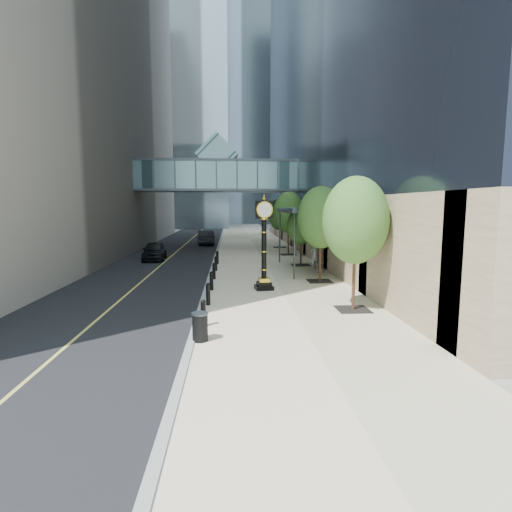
# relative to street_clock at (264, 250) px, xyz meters

# --- Properties ---
(ground) EXTENTS (320.00, 320.00, 0.00)m
(ground) POSITION_rel_street_clock_xyz_m (-0.10, -7.45, -2.20)
(ground) COLOR gray
(ground) RESTS_ON ground
(road) EXTENTS (8.00, 180.00, 0.02)m
(road) POSITION_rel_street_clock_xyz_m (-7.10, 32.55, -2.19)
(road) COLOR black
(road) RESTS_ON ground
(sidewalk) EXTENTS (8.00, 180.00, 0.06)m
(sidewalk) POSITION_rel_street_clock_xyz_m (0.90, 32.55, -2.17)
(sidewalk) COLOR beige
(sidewalk) RESTS_ON ground
(curb) EXTENTS (0.25, 180.00, 0.07)m
(curb) POSITION_rel_street_clock_xyz_m (-3.10, 32.55, -2.16)
(curb) COLOR gray
(curb) RESTS_ON ground
(midrise_left) EXTENTS (20.00, 58.00, 40.00)m
(midrise_left) POSITION_rel_street_clock_xyz_m (-21.10, 17.55, 17.80)
(midrise_left) COLOR #B2A38C
(midrise_left) RESTS_ON ground
(distant_tower_a) EXTENTS (24.00, 22.00, 78.00)m
(distant_tower_a) POSITION_rel_street_clock_xyz_m (-14.10, 67.55, 36.80)
(distant_tower_a) COLOR #8CA4B0
(distant_tower_a) RESTS_ON ground
(distant_tower_b) EXTENTS (26.00, 24.00, 90.00)m
(distant_tower_b) POSITION_rel_street_clock_xyz_m (8.90, 87.55, 42.80)
(distant_tower_b) COLOR #8CA4B0
(distant_tower_b) RESTS_ON ground
(distant_tower_c) EXTENTS (22.00, 22.00, 65.00)m
(distant_tower_c) POSITION_rel_street_clock_xyz_m (-6.10, 112.55, 30.30)
(distant_tower_c) COLOR #8CA4B0
(distant_tower_c) RESTS_ON ground
(skywalk) EXTENTS (17.00, 4.20, 5.80)m
(skywalk) POSITION_rel_street_clock_xyz_m (-3.10, 20.55, 5.52)
(skywalk) COLOR slate
(skywalk) RESTS_ON ground
(entrance_canopy) EXTENTS (3.00, 8.00, 4.38)m
(entrance_canopy) POSITION_rel_street_clock_xyz_m (3.38, 6.55, 2.00)
(entrance_canopy) COLOR #383F44
(entrance_canopy) RESTS_ON ground
(bollard_row) EXTENTS (0.20, 16.20, 0.90)m
(bollard_row) POSITION_rel_street_clock_xyz_m (-2.80, 1.55, -1.69)
(bollard_row) COLOR black
(bollard_row) RESTS_ON sidewalk
(street_trees) EXTENTS (2.79, 28.66, 5.73)m
(street_trees) POSITION_rel_street_clock_xyz_m (3.50, 7.92, 1.54)
(street_trees) COLOR black
(street_trees) RESTS_ON sidewalk
(street_clock) EXTENTS (1.03, 1.03, 4.93)m
(street_clock) POSITION_rel_street_clock_xyz_m (0.00, 0.00, 0.00)
(street_clock) COLOR black
(street_clock) RESTS_ON sidewalk
(trash_bin) EXTENTS (0.67, 0.67, 0.90)m
(trash_bin) POSITION_rel_street_clock_xyz_m (-2.80, -8.08, -1.69)
(trash_bin) COLOR black
(trash_bin) RESTS_ON sidewalk
(pedestrian) EXTENTS (0.79, 0.61, 1.91)m
(pedestrian) POSITION_rel_street_clock_xyz_m (4.28, 7.04, -1.18)
(pedestrian) COLOR #ACA79E
(pedestrian) RESTS_ON sidewalk
(car_near) EXTENTS (2.16, 4.59, 1.52)m
(car_near) POSITION_rel_street_clock_xyz_m (-8.14, 12.61, -1.42)
(car_near) COLOR black
(car_near) RESTS_ON road
(car_far) EXTENTS (2.35, 5.20, 1.65)m
(car_far) POSITION_rel_street_clock_xyz_m (-4.69, 25.59, -1.35)
(car_far) COLOR black
(car_far) RESTS_ON road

